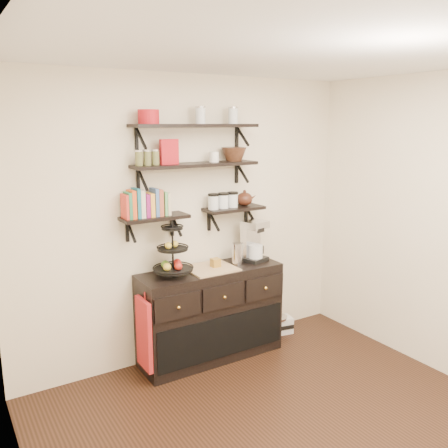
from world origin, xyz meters
TOP-DOWN VIEW (x-y plane):
  - floor at (0.00, 0.00)m, footprint 3.50×3.50m
  - ceiling at (0.00, 0.00)m, footprint 3.50×3.50m
  - back_wall at (0.00, 1.75)m, footprint 3.50×0.02m
  - left_wall at (-1.75, 0.00)m, footprint 0.02×3.50m
  - shelf_top at (0.00, 1.62)m, footprint 1.20×0.27m
  - shelf_mid at (0.00, 1.62)m, footprint 1.20×0.27m
  - shelf_low_left at (-0.42, 1.63)m, footprint 0.60×0.25m
  - shelf_low_right at (0.42, 1.63)m, footprint 0.60×0.25m
  - cookbooks at (-0.49, 1.63)m, footprint 0.40×0.15m
  - glass_canisters at (0.30, 1.63)m, footprint 0.32×0.10m
  - sideboard at (0.09, 1.51)m, footprint 1.40×0.50m
  - fruit_stand at (-0.30, 1.52)m, footprint 0.36×0.36m
  - candle at (0.14, 1.51)m, footprint 0.08×0.08m
  - coffee_maker at (0.60, 1.54)m, footprint 0.27×0.27m
  - thermal_carafe at (0.38, 1.49)m, footprint 0.11×0.11m
  - apron at (-0.64, 1.41)m, footprint 0.04×0.27m
  - radio at (0.97, 1.59)m, footprint 0.35×0.26m
  - recipe_box at (-0.27, 1.61)m, footprint 0.16×0.07m
  - walnut_bowl at (0.41, 1.61)m, footprint 0.24×0.24m
  - ramekins at (0.19, 1.61)m, footprint 0.09×0.09m
  - teapot at (0.55, 1.63)m, footprint 0.23×0.18m
  - red_pot at (-0.45, 1.61)m, footprint 0.18×0.18m

SIDE VIEW (x-z plane):
  - floor at x=0.00m, z-range 0.00..0.00m
  - radio at x=0.97m, z-range 0.00..0.19m
  - sideboard at x=0.09m, z-range -0.01..0.91m
  - apron at x=-0.64m, z-range 0.14..0.78m
  - candle at x=0.14m, z-range 0.92..1.00m
  - thermal_carafe at x=0.38m, z-range 0.90..1.12m
  - fruit_stand at x=-0.30m, z-range 0.82..1.35m
  - coffee_maker at x=0.60m, z-range 0.89..1.30m
  - back_wall at x=0.00m, z-range 0.00..2.70m
  - left_wall at x=-1.75m, z-range 0.00..2.70m
  - shelf_low_left at x=-0.42m, z-range 1.31..1.54m
  - shelf_low_right at x=0.42m, z-range 1.31..1.54m
  - glass_canisters at x=0.30m, z-range 1.45..1.58m
  - teapot at x=0.55m, z-range 1.45..1.61m
  - cookbooks at x=-0.49m, z-range 1.44..1.70m
  - shelf_mid at x=0.00m, z-range 1.77..2.00m
  - ramekins at x=0.19m, z-range 1.90..2.00m
  - walnut_bowl at x=0.41m, z-range 1.90..2.03m
  - recipe_box at x=-0.27m, z-range 1.90..2.12m
  - shelf_top at x=0.00m, z-range 2.12..2.35m
  - red_pot at x=-0.45m, z-range 2.25..2.37m
  - ceiling at x=0.00m, z-range 2.69..2.71m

